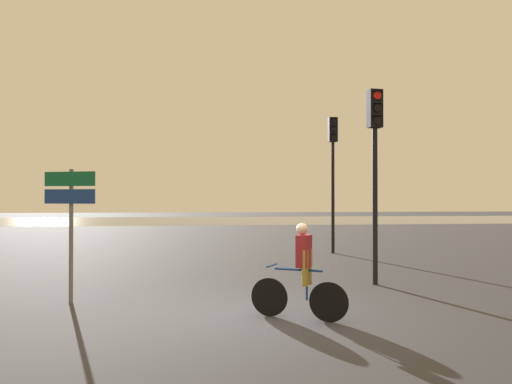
{
  "coord_description": "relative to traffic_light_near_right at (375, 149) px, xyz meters",
  "views": [
    {
      "loc": [
        -0.89,
        -8.63,
        2.05
      ],
      "look_at": [
        0.5,
        5.0,
        2.2
      ],
      "focal_mm": 35.0,
      "sensor_mm": 36.0,
      "label": 1
    }
  ],
  "objects": [
    {
      "name": "cyclist",
      "position": [
        -2.37,
        -3.13,
        -2.37
      ],
      "size": [
        1.52,
        0.87,
        1.62
      ],
      "rotation": [
        0.0,
        0.0,
        1.07
      ],
      "color": "black",
      "rests_on": "ground"
    },
    {
      "name": "traffic_light_far_right",
      "position": [
        0.69,
        6.56,
        0.26
      ],
      "size": [
        0.33,
        0.34,
        5.0
      ],
      "rotation": [
        0.0,
        0.0,
        3.17
      ],
      "color": "black",
      "rests_on": "ground"
    },
    {
      "name": "direction_sign_post",
      "position": [
        -6.59,
        -1.42,
        -1.39
      ],
      "size": [
        1.04,
        0.41,
        2.6
      ],
      "rotation": [
        0.0,
        0.0,
        2.79
      ],
      "color": "slate",
      "rests_on": "ground"
    },
    {
      "name": "ground_plane",
      "position": [
        -3.09,
        -2.76,
        -3.19
      ],
      "size": [
        120.0,
        120.0,
        0.0
      ],
      "primitive_type": "plane",
      "color": "#333338"
    },
    {
      "name": "traffic_light_near_right",
      "position": [
        0.0,
        0.0,
        0.0
      ],
      "size": [
        0.35,
        0.36,
        4.6
      ],
      "rotation": [
        0.0,
        0.0,
        3.26
      ],
      "color": "black",
      "rests_on": "ground"
    },
    {
      "name": "water_strip",
      "position": [
        -3.09,
        33.28,
        -3.18
      ],
      "size": [
        80.0,
        16.0,
        0.01
      ],
      "primitive_type": "cube",
      "color": "slate",
      "rests_on": "ground"
    }
  ]
}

